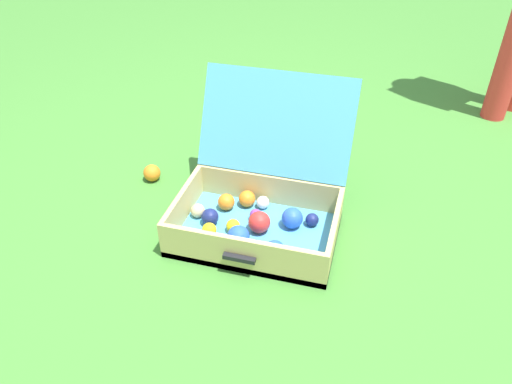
{
  "coord_description": "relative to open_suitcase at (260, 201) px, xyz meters",
  "views": [
    {
      "loc": [
        0.27,
        -1.36,
        1.19
      ],
      "look_at": [
        -0.09,
        -0.06,
        0.2
      ],
      "focal_mm": 34.02,
      "sensor_mm": 36.0,
      "label": 1
    }
  ],
  "objects": [
    {
      "name": "ground_plane",
      "position": [
        0.09,
        -0.01,
        -0.11
      ],
      "size": [
        16.0,
        16.0,
        0.0
      ],
      "primitive_type": "plane",
      "color": "#3D7A2D"
    },
    {
      "name": "open_suitcase",
      "position": [
        0.0,
        0.0,
        0.0
      ],
      "size": [
        0.58,
        0.6,
        0.5
      ],
      "color": "#4799C6",
      "rests_on": "ground"
    },
    {
      "name": "stray_ball_on_grass",
      "position": [
        -0.52,
        0.16,
        -0.08
      ],
      "size": [
        0.07,
        0.07,
        0.07
      ],
      "primitive_type": "sphere",
      "color": "orange",
      "rests_on": "ground"
    }
  ]
}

